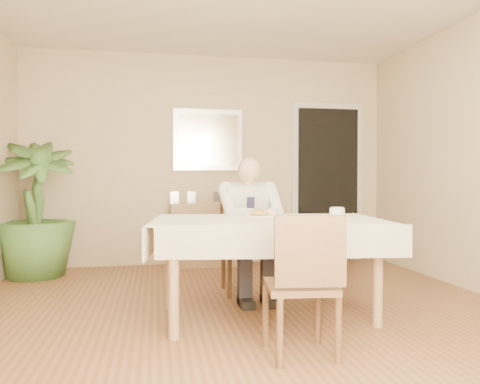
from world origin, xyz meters
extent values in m
plane|color=brown|center=(0.00, 0.00, 0.00)|extent=(5.00, 5.00, 0.00)
cube|color=beige|center=(0.00, 2.50, 1.30)|extent=(4.50, 0.02, 2.60)
cube|color=silver|center=(1.55, 2.48, 1.00)|extent=(0.96, 0.03, 2.10)
cube|color=black|center=(1.55, 2.45, 1.00)|extent=(0.80, 0.05, 1.95)
cube|color=silver|center=(-0.02, 2.48, 1.55)|extent=(0.86, 0.03, 0.76)
cube|color=white|center=(-0.02, 2.46, 1.55)|extent=(0.74, 0.02, 0.64)
cube|color=#906F49|center=(0.16, 0.10, 0.72)|extent=(1.70, 1.09, 0.04)
cube|color=beige|center=(0.16, 0.10, 0.75)|extent=(1.81, 1.20, 0.01)
cube|color=beige|center=(0.16, -0.40, 0.64)|extent=(1.69, 0.22, 0.22)
cube|color=beige|center=(0.16, 0.60, 0.64)|extent=(1.69, 0.22, 0.22)
cube|color=beige|center=(-0.69, 0.10, 0.64)|extent=(0.14, 0.99, 0.22)
cube|color=beige|center=(1.01, 0.10, 0.64)|extent=(0.14, 0.99, 0.22)
cylinder|color=#906F49|center=(-0.56, -0.27, 0.35)|extent=(0.07, 0.07, 0.70)
cylinder|color=#906F49|center=(0.88, -0.27, 0.35)|extent=(0.07, 0.07, 0.70)
cylinder|color=#906F49|center=(-0.56, 0.47, 0.35)|extent=(0.07, 0.07, 0.70)
cylinder|color=#906F49|center=(0.88, 0.47, 0.35)|extent=(0.07, 0.07, 0.70)
cube|color=#492E1B|center=(0.16, 0.90, 0.46)|extent=(0.48, 0.48, 0.04)
cube|color=#492E1B|center=(0.16, 1.10, 0.72)|extent=(0.45, 0.07, 0.45)
cylinder|color=#492E1B|center=(-0.03, 0.71, 0.22)|extent=(0.04, 0.04, 0.44)
cylinder|color=#492E1B|center=(0.36, 0.71, 0.22)|extent=(0.04, 0.04, 0.44)
cylinder|color=#492E1B|center=(-0.03, 1.09, 0.22)|extent=(0.04, 0.04, 0.44)
cylinder|color=#492E1B|center=(0.36, 1.09, 0.22)|extent=(0.04, 0.04, 0.44)
cube|color=#492E1B|center=(0.18, -0.68, 0.41)|extent=(0.44, 0.44, 0.04)
cube|color=#492E1B|center=(0.18, -0.86, 0.65)|extent=(0.40, 0.09, 0.40)
cylinder|color=#492E1B|center=(0.01, -0.86, 0.19)|extent=(0.04, 0.04, 0.39)
cylinder|color=#492E1B|center=(0.35, -0.86, 0.19)|extent=(0.04, 0.04, 0.39)
cylinder|color=#492E1B|center=(0.01, -0.51, 0.19)|extent=(0.04, 0.04, 0.39)
cylinder|color=#492E1B|center=(0.35, -0.51, 0.19)|extent=(0.04, 0.04, 0.39)
cube|color=white|center=(0.16, 0.86, 0.75)|extent=(0.42, 0.31, 0.55)
cube|color=black|center=(0.16, 0.73, 0.72)|extent=(0.07, 0.08, 0.36)
cylinder|color=tan|center=(0.16, 0.81, 1.03)|extent=(0.09, 0.09, 0.08)
sphere|color=tan|center=(0.16, 0.79, 1.14)|extent=(0.21, 0.21, 0.21)
cube|color=black|center=(0.06, 0.66, 0.52)|extent=(0.13, 0.42, 0.13)
cube|color=black|center=(0.26, 0.66, 0.52)|extent=(0.13, 0.42, 0.13)
cube|color=black|center=(0.06, 0.48, 0.23)|extent=(0.11, 0.12, 0.45)
cube|color=black|center=(0.26, 0.48, 0.23)|extent=(0.11, 0.12, 0.45)
cube|color=black|center=(0.06, 0.42, 0.04)|extent=(0.11, 0.26, 0.07)
cube|color=black|center=(0.26, 0.42, 0.04)|extent=(0.11, 0.26, 0.07)
cylinder|color=white|center=(0.15, 0.29, 0.76)|extent=(0.26, 0.26, 0.02)
ellipsoid|color=olive|center=(0.15, 0.29, 0.78)|extent=(0.14, 0.14, 0.06)
cylinder|color=silver|center=(0.19, 0.23, 0.78)|extent=(0.01, 0.13, 0.01)
cylinder|color=silver|center=(0.11, 0.23, 0.78)|extent=(0.01, 0.13, 0.01)
imported|color=white|center=(0.67, -0.05, 0.80)|extent=(0.12, 0.12, 0.09)
cube|color=#906F49|center=(-0.02, 2.32, 0.38)|extent=(0.96, 0.33, 0.77)
cube|color=silver|center=(-0.44, 2.39, 0.84)|extent=(0.10, 0.02, 0.14)
cube|color=silver|center=(-0.23, 2.37, 0.84)|extent=(0.10, 0.02, 0.14)
cube|color=silver|center=(0.08, 2.36, 0.84)|extent=(0.10, 0.02, 0.14)
imported|color=#345924|center=(-1.95, 2.00, 0.74)|extent=(1.01, 1.01, 1.48)
camera|label=1|loc=(-0.67, -3.35, 1.04)|focal=35.00mm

